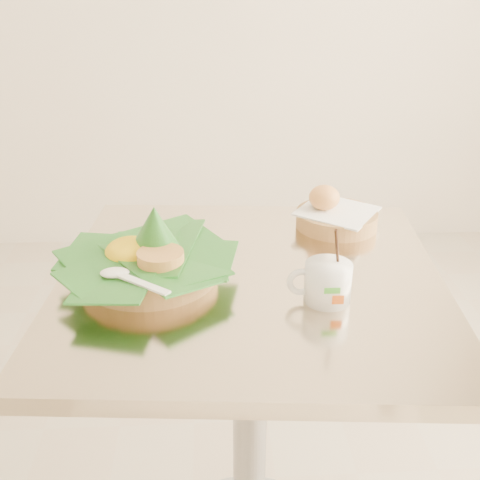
{
  "coord_description": "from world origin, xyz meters",
  "views": [
    {
      "loc": [
        0.06,
        -0.98,
        1.27
      ],
      "look_at": [
        0.11,
        -0.0,
        0.82
      ],
      "focal_mm": 45.0,
      "sensor_mm": 36.0,
      "label": 1
    }
  ],
  "objects": [
    {
      "name": "coffee_mug",
      "position": [
        0.25,
        -0.1,
        0.79
      ],
      "size": [
        0.11,
        0.08,
        0.14
      ],
      "rotation": [
        0.0,
        0.0,
        -0.03
      ],
      "color": "white",
      "rests_on": "cafe_table"
    },
    {
      "name": "bread_basket",
      "position": [
        0.33,
        0.21,
        0.78
      ],
      "size": [
        0.21,
        0.21,
        0.09
      ],
      "rotation": [
        0.0,
        0.0,
        0.19
      ],
      "color": "#B08D4B",
      "rests_on": "cafe_table"
    },
    {
      "name": "rice_basket",
      "position": [
        -0.05,
        -0.0,
        0.79
      ],
      "size": [
        0.31,
        0.31,
        0.16
      ],
      "rotation": [
        0.0,
        0.0,
        -0.36
      ],
      "color": "#B08D4B",
      "rests_on": "cafe_table"
    },
    {
      "name": "cafe_table",
      "position": [
        0.13,
        -0.01,
        0.53
      ],
      "size": [
        0.76,
        0.76,
        0.75
      ],
      "rotation": [
        0.0,
        0.0,
        -0.08
      ],
      "color": "gray",
      "rests_on": "floor"
    }
  ]
}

